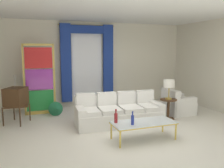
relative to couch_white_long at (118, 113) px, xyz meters
name	(u,v)px	position (x,y,z in m)	size (l,w,h in m)	color
ground_plane	(123,129)	(-0.06, -0.52, -0.31)	(16.00, 16.00, 0.00)	silver
wall_rear	(91,64)	(-0.06, 2.54, 1.19)	(8.00, 0.12, 3.00)	silver
wall_right	(221,66)	(3.60, 0.08, 1.19)	(0.12, 7.00, 3.00)	silver
ceiling_slab	(113,12)	(-0.06, 0.28, 2.71)	(8.00, 7.60, 0.04)	white
curtained_window	(87,58)	(-0.25, 2.37, 1.44)	(2.00, 0.17, 2.70)	white
couch_white_long	(118,113)	(0.00, 0.00, 0.00)	(2.39, 1.05, 0.86)	white
coffee_table	(144,123)	(0.11, -1.29, 0.07)	(1.43, 0.62, 0.41)	silver
bottle_blue_decanter	(133,119)	(-0.22, -1.39, 0.22)	(0.07, 0.07, 0.30)	navy
bottle_crystal_tall	(116,117)	(-0.50, -1.13, 0.23)	(0.08, 0.08, 0.31)	maroon
vintage_tv	(16,97)	(-2.62, 0.97, 0.42)	(0.72, 0.75, 1.35)	#472D19
armchair_white	(177,105)	(2.11, 0.29, -0.02)	(0.83, 0.82, 0.80)	white
stained_glass_divider	(39,81)	(-1.95, 1.75, 0.75)	(0.95, 0.05, 2.20)	gold
peacock_figurine	(56,109)	(-1.52, 1.32, -0.09)	(0.44, 0.60, 0.50)	beige
round_side_table	(168,107)	(1.53, -0.12, 0.05)	(0.48, 0.48, 0.59)	#472D19
table_lamp_brass	(169,84)	(1.53, -0.12, 0.72)	(0.32, 0.32, 0.57)	#B29338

